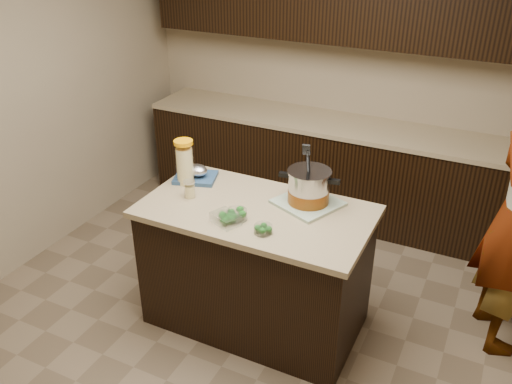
% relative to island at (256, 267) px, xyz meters
% --- Properties ---
extents(ground_plane, '(4.00, 4.00, 0.00)m').
position_rel_island_xyz_m(ground_plane, '(0.00, 0.00, -0.45)').
color(ground_plane, brown).
rests_on(ground_plane, ground).
extents(room_shell, '(4.04, 4.04, 2.72)m').
position_rel_island_xyz_m(room_shell, '(0.00, 0.00, 1.26)').
color(room_shell, tan).
rests_on(room_shell, ground).
extents(back_cabinets, '(3.60, 0.63, 2.33)m').
position_rel_island_xyz_m(back_cabinets, '(0.00, 1.74, 0.49)').
color(back_cabinets, black).
rests_on(back_cabinets, ground).
extents(island, '(1.46, 0.81, 0.90)m').
position_rel_island_xyz_m(island, '(0.00, 0.00, 0.00)').
color(island, black).
rests_on(island, ground).
extents(dish_towel, '(0.47, 0.47, 0.02)m').
position_rel_island_xyz_m(dish_towel, '(0.27, 0.20, 0.46)').
color(dish_towel, '#507751').
rests_on(dish_towel, island).
extents(stock_pot, '(0.39, 0.32, 0.39)m').
position_rel_island_xyz_m(stock_pot, '(0.27, 0.20, 0.56)').
color(stock_pot, '#B7B7BC').
rests_on(stock_pot, dish_towel).
extents(lemonade_pitcher, '(0.16, 0.16, 0.31)m').
position_rel_island_xyz_m(lemonade_pitcher, '(-0.59, 0.11, 0.59)').
color(lemonade_pitcher, beige).
rests_on(lemonade_pitcher, island).
extents(mason_jar, '(0.10, 0.10, 0.13)m').
position_rel_island_xyz_m(mason_jar, '(-0.46, -0.05, 0.50)').
color(mason_jar, beige).
rests_on(mason_jar, island).
extents(broccoli_tub_left, '(0.17, 0.17, 0.06)m').
position_rel_island_xyz_m(broccoli_tub_left, '(-0.05, -0.16, 0.48)').
color(broccoli_tub_left, silver).
rests_on(broccoli_tub_left, island).
extents(broccoli_tub_right, '(0.11, 0.11, 0.05)m').
position_rel_island_xyz_m(broccoli_tub_right, '(0.16, -0.24, 0.47)').
color(broccoli_tub_right, silver).
rests_on(broccoli_tub_right, island).
extents(broccoli_tub_rect, '(0.20, 0.18, 0.06)m').
position_rel_island_xyz_m(broccoli_tub_rect, '(-0.09, -0.24, 0.47)').
color(broccoli_tub_rect, silver).
rests_on(broccoli_tub_rect, island).
extents(blue_tray, '(0.34, 0.30, 0.11)m').
position_rel_island_xyz_m(blue_tray, '(-0.55, 0.19, 0.48)').
color(blue_tray, navy).
rests_on(blue_tray, island).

